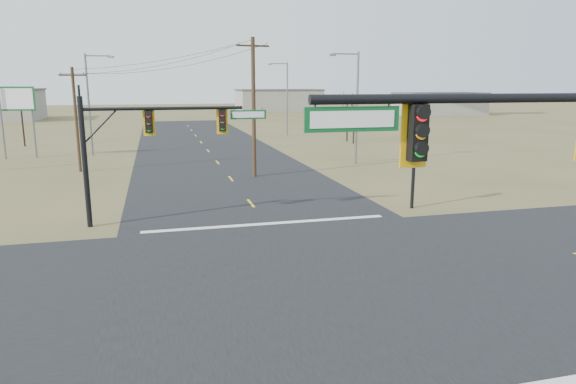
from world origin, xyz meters
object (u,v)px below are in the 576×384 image
at_px(bare_tree_c, 354,107).
at_px(highway_sign, 16,108).
at_px(utility_pole_near, 254,106).
at_px(utility_pole_far, 76,118).
at_px(pedestal_signal_ne, 416,149).
at_px(bare_tree_b, 20,102).
at_px(streetlight_a, 355,102).
at_px(streetlight_b, 286,95).
at_px(mast_arm_far, 155,132).
at_px(streetlight_c, 91,99).
at_px(bare_tree_d, 348,99).

bearing_deg(bare_tree_c, highway_sign, -174.50).
xyz_separation_m(utility_pole_near, bare_tree_c, (14.84, 17.85, -0.98)).
bearing_deg(highway_sign, utility_pole_far, -45.45).
relative_size(pedestal_signal_ne, bare_tree_b, 0.75).
relative_size(streetlight_a, streetlight_b, 0.99).
distance_m(utility_pole_near, streetlight_b, 30.92).
bearing_deg(utility_pole_near, bare_tree_b, 130.43).
relative_size(streetlight_b, bare_tree_b, 1.57).
distance_m(streetlight_a, streetlight_b, 25.33).
height_order(streetlight_a, bare_tree_c, streetlight_a).
distance_m(utility_pole_near, utility_pole_far, 13.94).
bearing_deg(mast_arm_far, streetlight_b, 78.46).
relative_size(pedestal_signal_ne, utility_pole_far, 0.57).
xyz_separation_m(highway_sign, streetlight_a, (28.33, -10.59, 0.67)).
distance_m(streetlight_b, streetlight_c, 26.59).
xyz_separation_m(mast_arm_far, bare_tree_b, (-13.85, 35.71, 0.30)).
xyz_separation_m(highway_sign, bare_tree_d, (34.02, 5.87, 0.36)).
bearing_deg(utility_pole_far, highway_sign, 124.54).
bearing_deg(streetlight_a, utility_pole_near, -151.70).
relative_size(highway_sign, streetlight_b, 0.69).
height_order(streetlight_b, bare_tree_b, streetlight_b).
relative_size(utility_pole_near, streetlight_a, 1.07).
height_order(mast_arm_far, pedestal_signal_ne, mast_arm_far).
distance_m(mast_arm_far, bare_tree_d, 38.65).
bearing_deg(bare_tree_c, streetlight_a, -111.59).
bearing_deg(bare_tree_d, mast_arm_far, -124.72).
distance_m(highway_sign, bare_tree_c, 33.97).
bearing_deg(pedestal_signal_ne, highway_sign, 112.41).
distance_m(streetlight_b, bare_tree_b, 31.00).
bearing_deg(mast_arm_far, bare_tree_b, 122.07).
distance_m(mast_arm_far, streetlight_a, 22.38).
distance_m(pedestal_signal_ne, utility_pole_far, 26.05).
bearing_deg(streetlight_c, mast_arm_far, -54.84).
relative_size(utility_pole_far, bare_tree_b, 1.33).
xyz_separation_m(utility_pole_near, bare_tree_d, (15.06, 20.47, -0.24)).
relative_size(utility_pole_near, bare_tree_d, 1.63).
relative_size(bare_tree_c, bare_tree_d, 0.87).
bearing_deg(pedestal_signal_ne, utility_pole_near, 97.43).
distance_m(streetlight_a, bare_tree_c, 14.93).
bearing_deg(utility_pole_far, streetlight_a, -4.04).
bearing_deg(highway_sign, bare_tree_d, 19.81).
relative_size(streetlight_b, bare_tree_c, 1.78).
height_order(pedestal_signal_ne, bare_tree_c, bare_tree_c).
distance_m(streetlight_b, bare_tree_d, 10.30).
bearing_deg(highway_sign, streetlight_a, -10.50).
distance_m(utility_pole_near, streetlight_a, 10.18).
distance_m(mast_arm_far, highway_sign, 28.54).
bearing_deg(utility_pole_near, streetlight_a, 23.16).
xyz_separation_m(utility_pole_far, streetlight_c, (0.12, 9.48, 1.11)).
relative_size(pedestal_signal_ne, streetlight_c, 0.48).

